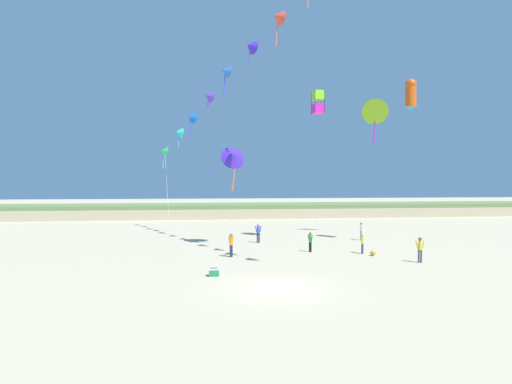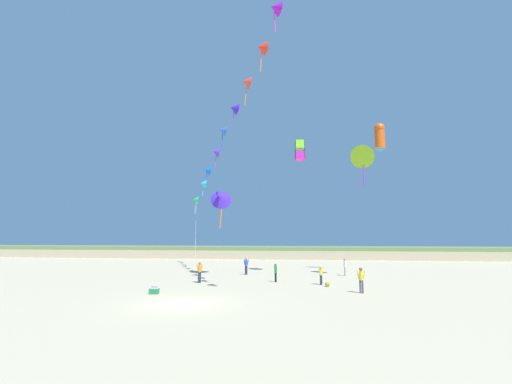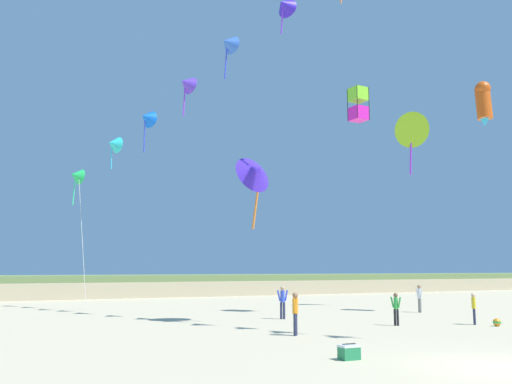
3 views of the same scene
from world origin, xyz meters
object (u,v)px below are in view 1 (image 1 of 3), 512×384
(person_near_left, at_px, (231,243))
(large_kite_outer_drift, at_px, (411,94))
(person_mid_center, at_px, (310,241))
(person_far_center, at_px, (361,230))
(large_kite_low_lead, at_px, (318,102))
(person_far_right, at_px, (362,242))
(large_kite_mid_trail, at_px, (375,111))
(person_far_left, at_px, (420,248))
(beach_ball, at_px, (373,253))
(person_near_right, at_px, (258,232))
(large_kite_high_solo, at_px, (234,156))
(beach_cooler, at_px, (214,272))

(person_near_left, height_order, large_kite_outer_drift, large_kite_outer_drift)
(person_mid_center, relative_size, person_far_center, 0.91)
(person_far_center, height_order, large_kite_low_lead, large_kite_low_lead)
(person_far_right, distance_m, large_kite_mid_trail, 16.34)
(person_far_right, distance_m, large_kite_low_lead, 13.54)
(person_far_left, relative_size, beach_ball, 4.63)
(person_far_center, distance_m, large_kite_outer_drift, 12.61)
(person_near_right, bearing_deg, large_kite_high_solo, -145.31)
(person_far_right, height_order, large_kite_outer_drift, large_kite_outer_drift)
(large_kite_high_solo, xyz_separation_m, beach_ball, (9.63, -5.70, -7.28))
(person_mid_center, relative_size, beach_ball, 4.15)
(person_near_left, bearing_deg, large_kite_mid_trail, 34.42)
(person_near_left, xyz_separation_m, person_far_right, (9.74, 0.17, -0.12))
(person_near_right, height_order, large_kite_outer_drift, large_kite_outer_drift)
(large_kite_low_lead, bearing_deg, beach_cooler, -127.20)
(person_far_center, bearing_deg, large_kite_low_lead, -179.64)
(person_near_right, distance_m, large_kite_high_solo, 7.01)
(large_kite_outer_drift, distance_m, beach_ball, 14.58)
(large_kite_high_solo, bearing_deg, person_far_left, -35.99)
(person_mid_center, xyz_separation_m, large_kite_mid_trail, (8.98, 8.96, 11.62))
(large_kite_low_lead, bearing_deg, large_kite_outer_drift, -20.96)
(large_kite_low_lead, relative_size, large_kite_outer_drift, 0.71)
(person_far_right, xyz_separation_m, large_kite_low_lead, (-1.50, 6.74, 11.65))
(beach_ball, bearing_deg, large_kite_outer_drift, 42.01)
(person_far_center, relative_size, large_kite_mid_trail, 0.36)
(large_kite_outer_drift, bearing_deg, beach_ball, -137.99)
(person_mid_center, relative_size, large_kite_low_lead, 0.74)
(person_far_right, height_order, person_far_center, person_far_center)
(person_near_left, relative_size, beach_ball, 4.68)
(person_far_center, xyz_separation_m, large_kite_mid_trail, (2.71, 3.40, 11.54))
(person_far_left, xyz_separation_m, beach_ball, (-2.04, 2.77, -0.79))
(person_mid_center, distance_m, person_far_left, 7.82)
(large_kite_low_lead, xyz_separation_m, beach_cooler, (-9.56, -12.59, -12.29))
(large_kite_outer_drift, relative_size, beach_cooler, 4.94)
(person_mid_center, relative_size, large_kite_mid_trail, 0.32)
(person_mid_center, xyz_separation_m, beach_cooler, (-7.42, -7.05, -0.66))
(person_near_left, xyz_separation_m, large_kite_low_lead, (8.24, 6.91, 11.53))
(person_near_right, xyz_separation_m, large_kite_high_solo, (-2.24, -1.55, 6.46))
(person_near_left, relative_size, person_far_right, 1.14)
(person_far_right, xyz_separation_m, large_kite_high_solo, (-9.21, 4.77, 6.60))
(person_near_right, distance_m, person_far_right, 9.41)
(person_far_center, xyz_separation_m, large_kite_low_lead, (-4.13, -0.03, 11.55))
(beach_cooler, bearing_deg, person_far_left, 9.06)
(person_far_left, xyz_separation_m, large_kite_low_lead, (-3.95, 10.43, 11.54))
(large_kite_outer_drift, distance_m, beach_cooler, 23.23)
(person_far_right, distance_m, large_kite_high_solo, 12.30)
(person_far_left, bearing_deg, beach_ball, 126.33)
(person_mid_center, bearing_deg, large_kite_high_solo, 147.33)
(person_mid_center, relative_size, large_kite_outer_drift, 0.53)
(person_near_left, relative_size, large_kite_mid_trail, 0.37)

